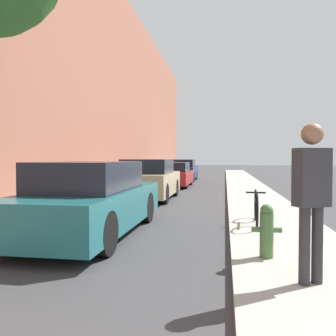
{
  "coord_description": "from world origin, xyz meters",
  "views": [
    {
      "loc": [
        1.8,
        1.31,
        1.54
      ],
      "look_at": [
        0.2,
        11.02,
        1.25
      ],
      "focal_mm": 36.86,
      "sensor_mm": 36.0,
      "label": 1
    }
  ],
  "objects_px": {
    "parked_car_navy": "(183,170)",
    "fire_hydrant": "(267,230)",
    "parked_car_red": "(173,175)",
    "parked_car_teal": "(92,200)",
    "bicycle": "(256,207)",
    "parked_car_champagne": "(149,180)",
    "pedestrian": "(312,191)"
  },
  "relations": [
    {
      "from": "parked_car_navy",
      "to": "fire_hydrant",
      "type": "xyz_separation_m",
      "value": [
        3.39,
        -18.29,
        -0.17
      ]
    },
    {
      "from": "parked_car_red",
      "to": "fire_hydrant",
      "type": "distance_m",
      "value": 13.62
    },
    {
      "from": "parked_car_teal",
      "to": "bicycle",
      "type": "bearing_deg",
      "value": 18.03
    },
    {
      "from": "parked_car_teal",
      "to": "parked_car_champagne",
      "type": "bearing_deg",
      "value": 91.61
    },
    {
      "from": "parked_car_navy",
      "to": "bicycle",
      "type": "bearing_deg",
      "value": -77.58
    },
    {
      "from": "parked_car_teal",
      "to": "pedestrian",
      "type": "relative_size",
      "value": 2.57
    },
    {
      "from": "fire_hydrant",
      "to": "pedestrian",
      "type": "xyz_separation_m",
      "value": [
        0.37,
        -0.98,
        0.66
      ]
    },
    {
      "from": "parked_car_champagne",
      "to": "bicycle",
      "type": "xyz_separation_m",
      "value": [
        3.45,
        -4.88,
        -0.23
      ]
    },
    {
      "from": "parked_car_champagne",
      "to": "parked_car_navy",
      "type": "relative_size",
      "value": 1.0
    },
    {
      "from": "fire_hydrant",
      "to": "bicycle",
      "type": "relative_size",
      "value": 0.44
    },
    {
      "from": "parked_car_teal",
      "to": "bicycle",
      "type": "height_order",
      "value": "parked_car_teal"
    },
    {
      "from": "fire_hydrant",
      "to": "parked_car_navy",
      "type": "bearing_deg",
      "value": 100.49
    },
    {
      "from": "parked_car_navy",
      "to": "fire_hydrant",
      "type": "relative_size",
      "value": 5.17
    },
    {
      "from": "parked_car_champagne",
      "to": "parked_car_red",
      "type": "bearing_deg",
      "value": 89.82
    },
    {
      "from": "fire_hydrant",
      "to": "bicycle",
      "type": "distance_m",
      "value": 2.55
    },
    {
      "from": "fire_hydrant",
      "to": "bicycle",
      "type": "bearing_deg",
      "value": 88.23
    },
    {
      "from": "parked_car_navy",
      "to": "pedestrian",
      "type": "xyz_separation_m",
      "value": [
        3.76,
        -19.26,
        0.49
      ]
    },
    {
      "from": "parked_car_champagne",
      "to": "pedestrian",
      "type": "xyz_separation_m",
      "value": [
        3.74,
        -8.41,
        0.46
      ]
    },
    {
      "from": "parked_car_champagne",
      "to": "parked_car_teal",
      "type": "bearing_deg",
      "value": -88.39
    },
    {
      "from": "parked_car_navy",
      "to": "pedestrian",
      "type": "relative_size",
      "value": 2.18
    },
    {
      "from": "parked_car_champagne",
      "to": "pedestrian",
      "type": "distance_m",
      "value": 9.21
    },
    {
      "from": "parked_car_teal",
      "to": "parked_car_red",
      "type": "bearing_deg",
      "value": 90.73
    },
    {
      "from": "pedestrian",
      "to": "bicycle",
      "type": "xyz_separation_m",
      "value": [
        -0.29,
        3.52,
        -0.69
      ]
    },
    {
      "from": "parked_car_teal",
      "to": "bicycle",
      "type": "distance_m",
      "value": 3.46
    },
    {
      "from": "parked_car_champagne",
      "to": "parked_car_navy",
      "type": "distance_m",
      "value": 10.86
    },
    {
      "from": "parked_car_red",
      "to": "fire_hydrant",
      "type": "xyz_separation_m",
      "value": [
        3.36,
        -13.2,
        -0.11
      ]
    },
    {
      "from": "bicycle",
      "to": "fire_hydrant",
      "type": "bearing_deg",
      "value": -88.53
    },
    {
      "from": "parked_car_navy",
      "to": "fire_hydrant",
      "type": "height_order",
      "value": "parked_car_navy"
    },
    {
      "from": "pedestrian",
      "to": "fire_hydrant",
      "type": "bearing_deg",
      "value": 85.22
    },
    {
      "from": "parked_car_red",
      "to": "bicycle",
      "type": "height_order",
      "value": "parked_car_red"
    },
    {
      "from": "bicycle",
      "to": "parked_car_red",
      "type": "bearing_deg",
      "value": 111.13
    },
    {
      "from": "parked_car_champagne",
      "to": "parked_car_navy",
      "type": "xyz_separation_m",
      "value": [
        -0.01,
        10.86,
        -0.03
      ]
    }
  ]
}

